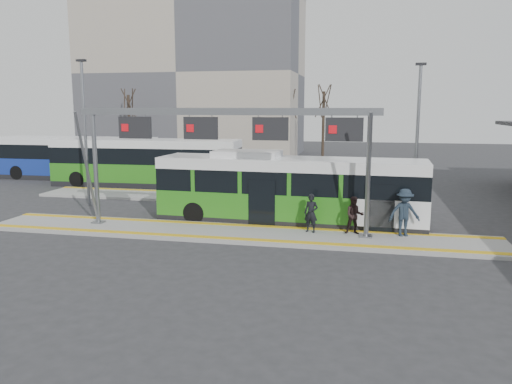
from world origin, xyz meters
TOP-DOWN VIEW (x-y plane):
  - ground at (0.00, 0.00)m, footprint 120.00×120.00m
  - platform_main at (0.00, 0.00)m, footprint 22.00×3.00m
  - platform_second at (-4.00, 8.00)m, footprint 20.00×3.00m
  - tactile_main at (0.00, 0.00)m, footprint 22.00×2.65m
  - tactile_second at (-4.00, 9.15)m, footprint 20.00×0.35m
  - gantry at (-0.35, 0.25)m, footprint 13.00×1.68m
  - apartment_block at (-14.00, 36.00)m, footprint 24.50×12.50m
  - hero_bus at (1.95, 2.66)m, footprint 12.36×3.08m
  - bg_bus_green at (-9.28, 11.74)m, footprint 12.99×3.18m
  - bg_bus_blue at (-15.92, 13.86)m, footprint 12.16×2.87m
  - passenger_a at (3.21, 0.61)m, footprint 0.67×0.52m
  - passenger_b at (5.01, 0.66)m, footprint 0.83×0.68m
  - passenger_c at (7.00, 0.76)m, footprint 1.41×1.03m
  - tree_left at (-2.49, 32.41)m, footprint 1.40×1.40m
  - tree_mid at (1.35, 29.71)m, footprint 1.40×1.40m
  - tree_far at (-18.12, 27.33)m, footprint 1.40×1.40m
  - lamp_west at (-9.58, 4.73)m, footprint 0.50×0.25m
  - lamp_east at (7.88, 6.08)m, footprint 0.50×0.25m

SIDE VIEW (x-z plane):
  - ground at x=0.00m, z-range 0.00..0.00m
  - platform_main at x=0.00m, z-range 0.00..0.15m
  - platform_second at x=-4.00m, z-range 0.00..0.15m
  - tactile_main at x=0.00m, z-range 0.15..0.17m
  - tactile_second at x=-4.00m, z-range 0.15..0.17m
  - passenger_b at x=5.01m, z-range 0.15..1.73m
  - passenger_a at x=3.21m, z-range 0.15..1.79m
  - passenger_c at x=7.00m, z-range 0.15..2.11m
  - hero_bus at x=1.95m, z-range -0.14..3.23m
  - bg_bus_blue at x=-15.92m, z-range -0.02..3.14m
  - bg_bus_green at x=-9.28m, z-range -0.02..3.21m
  - lamp_east at x=7.88m, z-range 0.24..7.76m
  - lamp_west at x=-9.58m, z-range 0.24..8.14m
  - gantry at x=-0.35m, z-range 1.70..6.90m
  - tree_far at x=-18.12m, z-range 1.94..9.43m
  - tree_left at x=-2.49m, z-range 1.94..9.45m
  - tree_mid at x=1.35m, z-range 2.02..9.85m
  - apartment_block at x=-14.00m, z-range 0.01..18.41m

